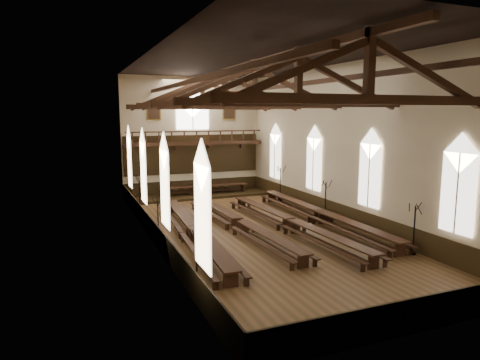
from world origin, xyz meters
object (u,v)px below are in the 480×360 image
object	(u,v)px
candelabrum_right_mid	(325,207)
candelabrum_right_far	(280,190)
candelabrum_left_far	(140,202)
candelabrum_right_near	(413,239)
high_table	(204,187)
refectory_row_a	(194,229)
candelabrum_left_mid	(158,225)
dais	(204,195)
refectory_row_d	(321,213)
refectory_row_c	(291,222)
refectory_row_b	(240,222)
candelabrum_left_near	(197,270)

from	to	relation	value
candelabrum_right_mid	candelabrum_right_far	world-z (taller)	candelabrum_right_far
candelabrum_left_far	candelabrum_right_near	bearing A→B (deg)	-51.74
high_table	candelabrum_right_far	distance (m)	6.54
refectory_row_a	high_table	world-z (taller)	high_table
refectory_row_a	candelabrum_left_mid	world-z (taller)	candelabrum_left_mid
candelabrum_left_mid	candelabrum_right_far	size ratio (longest dim) A/B	0.82
dais	candelabrum_right_far	distance (m)	6.58
refectory_row_d	candelabrum_right_far	world-z (taller)	candelabrum_right_far
candelabrum_left_mid	candelabrum_right_mid	distance (m)	11.10
dais	candelabrum_left_far	distance (m)	7.40
dais	candelabrum_right_mid	world-z (taller)	candelabrum_right_mid
candelabrum_left_far	refectory_row_a	bearing A→B (deg)	-76.97
candelabrum_left_far	candelabrum_right_near	xyz separation A→B (m)	(11.10, -14.08, -0.03)
refectory_row_d	candelabrum_left_mid	bearing A→B (deg)	176.79
refectory_row_c	refectory_row_d	size ratio (longest dim) A/B	0.98
dais	high_table	world-z (taller)	high_table
refectory_row_b	candelabrum_right_far	xyz separation A→B (m)	(6.36, 7.14, 0.32)
refectory_row_a	refectory_row_d	bearing A→B (deg)	3.69
refectory_row_c	candelabrum_right_mid	world-z (taller)	candelabrum_right_mid
candelabrum_left_mid	candelabrum_left_far	distance (m)	6.40
dais	candelabrum_left_mid	size ratio (longest dim) A/B	4.92
candelabrum_right_far	refectory_row_c	bearing A→B (deg)	-113.19
dais	candelabrum_right_near	bearing A→B (deg)	-74.45
candelabrum_left_near	candelabrum_left_far	world-z (taller)	candelabrum_left_far
refectory_row_b	candelabrum_left_mid	distance (m)	4.77
refectory_row_c	dais	xyz separation A→B (m)	(-1.57, 12.35, -0.46)
candelabrum_left_far	candelabrum_right_far	bearing A→B (deg)	1.01
candelabrum_right_near	refectory_row_d	bearing A→B (deg)	96.39
refectory_row_a	candelabrum_left_mid	size ratio (longest dim) A/B	6.38
refectory_row_c	candelabrum_left_far	size ratio (longest dim) A/B	5.41
candelabrum_left_mid	candelabrum_right_mid	xyz separation A→B (m)	(11.10, 0.13, 0.09)
refectory_row_a	candelabrum_right_near	size ratio (longest dim) A/B	5.68
candelabrum_left_near	candelabrum_right_far	xyz separation A→B (m)	(11.10, 14.28, 0.11)
refectory_row_a	refectory_row_b	world-z (taller)	refectory_row_a
candelabrum_right_mid	candelabrum_left_mid	bearing A→B (deg)	-179.31
refectory_row_c	candelabrum_right_far	size ratio (longest dim) A/B	5.19
refectory_row_b	candelabrum_left_near	bearing A→B (deg)	-123.56
refectory_row_b	candelabrum_right_near	bearing A→B (deg)	-48.30
refectory_row_b	candelabrum_right_near	world-z (taller)	candelabrum_right_near
refectory_row_c	candelabrum_left_near	distance (m)	9.66
refectory_row_b	refectory_row_d	xyz separation A→B (m)	(5.56, -0.04, 0.06)
refectory_row_d	candelabrum_right_near	distance (m)	7.15
refectory_row_c	candelabrum_left_far	world-z (taller)	candelabrum_left_far
refectory_row_b	candelabrum_right_mid	size ratio (longest dim) A/B	5.48
refectory_row_b	refectory_row_d	distance (m)	5.57
candelabrum_left_near	refectory_row_b	bearing A→B (deg)	56.44
high_table	refectory_row_a	bearing A→B (deg)	-109.79
candelabrum_right_mid	refectory_row_b	bearing A→B (deg)	-173.94
candelabrum_left_far	candelabrum_right_far	xyz separation A→B (m)	(11.10, 0.20, 0.03)
candelabrum_left_far	dais	bearing A→B (deg)	35.53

